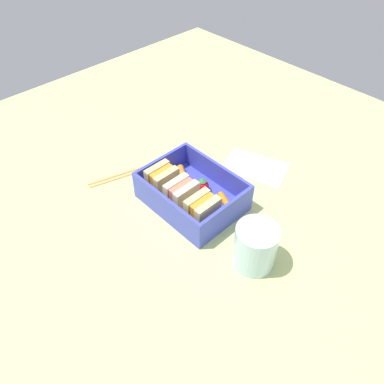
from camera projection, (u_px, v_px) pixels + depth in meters
ground_plane at (192, 206)px, 70.42cm from camera, size 120.00×120.00×2.00cm
bento_tray at (192, 200)px, 69.30cm from camera, size 17.43×13.33×1.20cm
bento_rim at (192, 189)px, 67.27cm from camera, size 17.43×13.33×4.60cm
sandwich_left at (202, 210)px, 63.10cm from camera, size 3.92×5.19×5.17cm
sandwich_center_left at (181, 195)px, 65.79cm from camera, size 3.92×5.19×5.17cm
sandwich_center at (162, 180)px, 68.48cm from camera, size 3.92×5.19×5.17cm
carrot_stick_left at (226, 203)px, 67.12cm from camera, size 5.05×2.88×1.21cm
strawberry_far_left at (203, 186)px, 69.17cm from camera, size 2.45×2.45×3.05cm
carrot_stick_far_left at (182, 175)px, 72.15cm from camera, size 4.86×3.77×1.55cm
chopstick_pair at (138, 169)px, 75.99cm from camera, size 7.48×20.35×0.70cm
drinking_glass at (255, 247)px, 57.57cm from camera, size 6.71×6.71×7.73cm
folded_napkin at (255, 167)px, 76.66cm from camera, size 14.54×11.92×0.40cm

